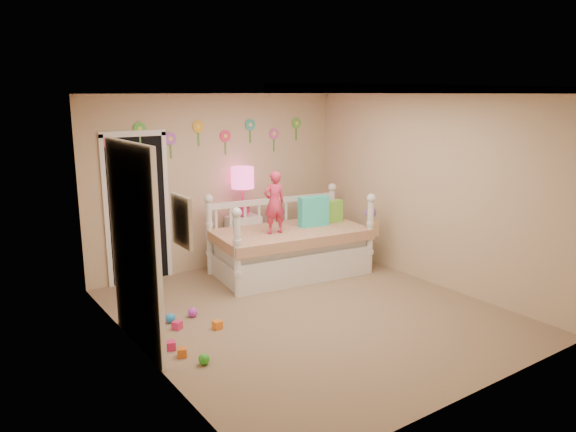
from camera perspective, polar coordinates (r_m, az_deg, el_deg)
floor at (r=6.58m, az=2.29°, el=-10.01°), size 4.00×4.50×0.01m
ceiling at (r=6.08m, az=2.51°, el=13.24°), size 4.00×4.50×0.01m
back_wall at (r=8.08m, az=-7.28°, el=3.75°), size 4.00×0.01×2.60m
left_wall at (r=5.27m, az=-15.24°, el=-1.37°), size 0.01×4.50×2.60m
right_wall at (r=7.56m, az=14.60°, el=2.83°), size 0.01×4.50×2.60m
crown_molding at (r=6.08m, az=2.51°, el=12.96°), size 4.00×4.50×0.06m
daybed at (r=7.76m, az=0.21°, el=-1.87°), size 2.30×1.42×1.18m
pillow_turquoise at (r=7.90m, az=2.69°, el=0.50°), size 0.45×0.23×0.43m
pillow_lime at (r=8.17m, az=4.63°, el=0.48°), size 0.35×0.15×0.33m
child at (r=7.43m, az=-1.44°, el=1.42°), size 0.34×0.25×0.87m
nightstand at (r=8.22m, az=-4.66°, el=-2.60°), size 0.46×0.35×0.76m
table_lamp at (r=8.04m, az=-4.77°, el=3.38°), size 0.34×0.34×0.74m
closet_doorway at (r=7.63m, az=-15.52°, el=0.84°), size 0.90×0.04×2.07m
flower_decals at (r=7.96m, az=-7.95°, el=8.23°), size 3.40×0.02×0.50m
mirror_closet at (r=5.62m, az=-15.74°, el=-3.17°), size 0.07×1.30×2.10m
wall_picture at (r=4.41m, az=-11.09°, el=-0.52°), size 0.05×0.34×0.42m
hanging_bag at (r=7.94m, az=8.72°, el=-0.73°), size 0.20×0.16×0.36m
toy_scatter at (r=6.03m, az=-9.04°, el=-11.82°), size 0.94×1.38×0.11m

